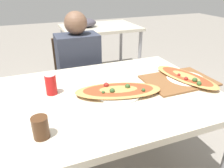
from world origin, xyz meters
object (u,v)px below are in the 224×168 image
at_px(person_seated, 79,66).
at_px(pizza_main, 118,91).
at_px(dining_table, 107,102).
at_px(chair_far_seated, 77,79).
at_px(soda_can, 51,84).
at_px(drink_glass, 41,127).
at_px(pizza_second, 186,77).

height_order(person_seated, pizza_main, person_seated).
distance_m(dining_table, chair_far_seated, 0.84).
distance_m(person_seated, soda_can, 0.68).
xyz_separation_m(chair_far_seated, drink_glass, (-0.40, -1.10, 0.30)).
bearing_deg(dining_table, pizza_second, -2.21).
bearing_deg(person_seated, pizza_second, 128.42).
bearing_deg(chair_far_seated, pizza_second, 124.39).
relative_size(soda_can, drink_glass, 1.23).
xyz_separation_m(soda_can, drink_glass, (-0.10, -0.39, -0.01)).
distance_m(pizza_main, pizza_second, 0.51).
height_order(chair_far_seated, pizza_second, chair_far_seated).
xyz_separation_m(dining_table, soda_can, (-0.31, 0.11, 0.13)).
height_order(pizza_main, pizza_second, same).
xyz_separation_m(soda_can, pizza_second, (0.88, -0.13, -0.04)).
bearing_deg(chair_far_seated, dining_table, 90.40).
relative_size(dining_table, pizza_main, 2.42).
height_order(pizza_main, drink_glass, drink_glass).
bearing_deg(pizza_main, chair_far_seated, 94.50).
height_order(dining_table, person_seated, person_seated).
bearing_deg(chair_far_seated, drink_glass, 70.02).
height_order(dining_table, pizza_second, pizza_second).
height_order(dining_table, soda_can, soda_can).
xyz_separation_m(person_seated, soda_can, (-0.30, -0.59, 0.14)).
distance_m(dining_table, drink_glass, 0.51).
bearing_deg(chair_far_seated, pizza_main, 94.50).
bearing_deg(drink_glass, chair_far_seated, 70.02).
height_order(chair_far_seated, soda_can, chair_far_seated).
bearing_deg(pizza_main, person_seated, 95.19).
distance_m(dining_table, soda_can, 0.35).
height_order(chair_far_seated, person_seated, person_seated).
relative_size(pizza_main, soda_can, 4.43).
bearing_deg(soda_can, drink_glass, -103.65).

